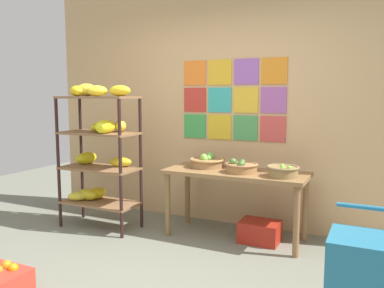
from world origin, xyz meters
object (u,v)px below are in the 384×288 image
(display_table, at_px, (236,180))
(fruit_basket_back_left, at_px, (207,162))
(shopping_cart, at_px, (384,276))
(banana_shelf_unit, at_px, (98,144))
(fruit_basket_right, at_px, (283,171))
(produce_crate_under_table, at_px, (260,232))
(fruit_basket_centre, at_px, (241,167))

(display_table, relative_size, fruit_basket_back_left, 3.82)
(shopping_cart, bearing_deg, banana_shelf_unit, 156.21)
(fruit_basket_right, xyz_separation_m, shopping_cart, (0.90, -1.34, -0.31))
(fruit_basket_back_left, distance_m, produce_crate_under_table, 0.93)
(display_table, relative_size, shopping_cart, 1.81)
(fruit_basket_back_left, bearing_deg, produce_crate_under_table, -7.13)
(banana_shelf_unit, height_order, shopping_cart, banana_shelf_unit)
(banana_shelf_unit, distance_m, fruit_basket_right, 2.06)
(display_table, bearing_deg, banana_shelf_unit, -167.83)
(banana_shelf_unit, distance_m, fruit_basket_back_left, 1.24)
(banana_shelf_unit, relative_size, fruit_basket_centre, 4.89)
(fruit_basket_centre, relative_size, produce_crate_under_table, 0.84)
(display_table, xyz_separation_m, fruit_basket_centre, (0.08, -0.05, 0.16))
(fruit_basket_right, distance_m, shopping_cart, 1.64)
(shopping_cart, bearing_deg, fruit_basket_right, 120.54)
(banana_shelf_unit, distance_m, shopping_cart, 3.17)
(fruit_basket_right, relative_size, produce_crate_under_table, 0.78)
(produce_crate_under_table, bearing_deg, shopping_cart, -51.46)
(display_table, distance_m, produce_crate_under_table, 0.58)
(fruit_basket_centre, xyz_separation_m, shopping_cart, (1.33, -1.37, -0.31))
(display_table, bearing_deg, fruit_basket_right, -9.69)
(display_table, relative_size, fruit_basket_centre, 4.43)
(fruit_basket_back_left, bearing_deg, fruit_basket_right, -10.93)
(fruit_basket_back_left, relative_size, produce_crate_under_table, 0.97)
(fruit_basket_centre, xyz_separation_m, produce_crate_under_table, (0.19, 0.05, -0.67))
(banana_shelf_unit, xyz_separation_m, fruit_basket_back_left, (1.16, 0.41, -0.18))
(banana_shelf_unit, bearing_deg, display_table, 12.17)
(fruit_basket_back_left, relative_size, shopping_cart, 0.47)
(fruit_basket_back_left, distance_m, shopping_cart, 2.35)
(produce_crate_under_table, bearing_deg, fruit_basket_back_left, 172.87)
(banana_shelf_unit, height_order, fruit_basket_centre, banana_shelf_unit)
(produce_crate_under_table, relative_size, shopping_cart, 0.49)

